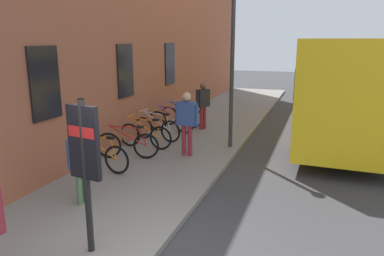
{
  "coord_description": "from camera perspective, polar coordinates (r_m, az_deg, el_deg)",
  "views": [
    {
      "loc": [
        -4.44,
        -2.2,
        3.32
      ],
      "look_at": [
        3.67,
        0.67,
        1.24
      ],
      "focal_mm": 34.26,
      "sensor_mm": 36.0,
      "label": 1
    }
  ],
  "objects": [
    {
      "name": "bicycle_nearest_sign",
      "position": [
        11.94,
        -5.49,
        -0.11
      ],
      "size": [
        0.48,
        1.76,
        0.97
      ],
      "color": "black",
      "rests_on": "sidewalk_pavement"
    },
    {
      "name": "bicycle_far_end",
      "position": [
        9.41,
        -14.2,
        -4.24
      ],
      "size": [
        0.48,
        1.77,
        0.97
      ],
      "color": "black",
      "rests_on": "sidewalk_pavement"
    },
    {
      "name": "pedestrian_near_bus",
      "position": [
        7.52,
        -17.07,
        -4.36
      ],
      "size": [
        0.6,
        0.25,
        1.58
      ],
      "color": "#4C724C",
      "rests_on": "sidewalk_pavement"
    },
    {
      "name": "station_facade",
      "position": [
        14.77,
        -4.82,
        18.25
      ],
      "size": [
        22.0,
        0.65,
        9.08
      ],
      "color": "#9E563D",
      "rests_on": "ground"
    },
    {
      "name": "ground",
      "position": [
        11.03,
        12.34,
        -4.28
      ],
      "size": [
        60.0,
        60.0,
        0.0
      ],
      "primitive_type": "plane",
      "color": "#38383A"
    },
    {
      "name": "pedestrian_crossing_street",
      "position": [
        10.16,
        -0.82,
        1.64
      ],
      "size": [
        0.26,
        0.68,
        1.8
      ],
      "color": "maroon",
      "rests_on": "sidewalk_pavement"
    },
    {
      "name": "bicycle_end_of_row",
      "position": [
        12.99,
        -3.22,
        1.06
      ],
      "size": [
        0.48,
        1.77,
        0.97
      ],
      "color": "black",
      "rests_on": "sidewalk_pavement"
    },
    {
      "name": "sidewalk_pavement",
      "position": [
        13.46,
        1.8,
        -0.46
      ],
      "size": [
        24.0,
        3.5,
        0.12
      ],
      "primitive_type": "cube",
      "color": "gray",
      "rests_on": "ground"
    },
    {
      "name": "city_bus",
      "position": [
        14.21,
        22.77,
        6.86
      ],
      "size": [
        10.56,
        2.86,
        3.35
      ],
      "color": "yellow",
      "rests_on": "ground"
    },
    {
      "name": "bicycle_by_door",
      "position": [
        10.24,
        -10.0,
        -2.57
      ],
      "size": [
        0.63,
        1.72,
        0.97
      ],
      "color": "black",
      "rests_on": "sidewalk_pavement"
    },
    {
      "name": "bicycle_under_window",
      "position": [
        13.87,
        -1.68,
        1.87
      ],
      "size": [
        0.48,
        1.77,
        0.97
      ],
      "color": "black",
      "rests_on": "sidewalk_pavement"
    },
    {
      "name": "transit_info_sign",
      "position": [
        5.58,
        -16.39,
        -3.69
      ],
      "size": [
        0.17,
        0.56,
        2.4
      ],
      "color": "black",
      "rests_on": "sidewalk_pavement"
    },
    {
      "name": "pedestrian_by_facade",
      "position": [
        13.29,
        1.71,
        4.21
      ],
      "size": [
        0.58,
        0.45,
        1.7
      ],
      "color": "maroon",
      "rests_on": "sidewalk_pavement"
    },
    {
      "name": "street_lamp",
      "position": [
        10.89,
        6.37,
        13.25
      ],
      "size": [
        0.28,
        0.28,
        5.34
      ],
      "color": "#333338",
      "rests_on": "sidewalk_pavement"
    },
    {
      "name": "bicycle_beside_lamp",
      "position": [
        11.14,
        -7.31,
        -1.16
      ],
      "size": [
        0.48,
        1.77,
        0.97
      ],
      "color": "black",
      "rests_on": "sidewalk_pavement"
    }
  ]
}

